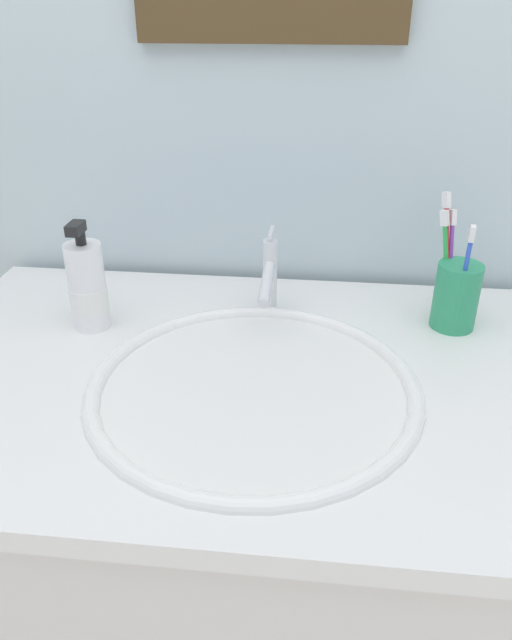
# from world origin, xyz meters

# --- Properties ---
(tiled_wall_back) EXTENTS (2.21, 0.04, 2.40)m
(tiled_wall_back) POSITION_xyz_m (0.00, 0.36, 1.20)
(tiled_wall_back) COLOR silver
(tiled_wall_back) RESTS_ON ground
(vanity_counter) EXTENTS (1.01, 0.64, 0.89)m
(vanity_counter) POSITION_xyz_m (0.00, 0.00, 0.45)
(vanity_counter) COLOR silver
(vanity_counter) RESTS_ON ground
(sink_basin) EXTENTS (0.46, 0.46, 0.10)m
(sink_basin) POSITION_xyz_m (0.01, -0.04, 0.86)
(sink_basin) COLOR white
(sink_basin) RESTS_ON vanity_counter
(faucet) EXTENTS (0.02, 0.15, 0.14)m
(faucet) POSITION_xyz_m (0.01, 0.18, 0.96)
(faucet) COLOR silver
(faucet) RESTS_ON sink_basin
(toothbrush_cup) EXTENTS (0.07, 0.07, 0.11)m
(toothbrush_cup) POSITION_xyz_m (0.31, 0.17, 0.95)
(toothbrush_cup) COLOR #2D9966
(toothbrush_cup) RESTS_ON vanity_counter
(toothbrush_purple) EXTENTS (0.02, 0.05, 0.18)m
(toothbrush_purple) POSITION_xyz_m (0.30, 0.19, 1.00)
(toothbrush_purple) COLOR purple
(toothbrush_purple) RESTS_ON toothbrush_cup
(toothbrush_red) EXTENTS (0.04, 0.05, 0.20)m
(toothbrush_red) POSITION_xyz_m (0.29, 0.20, 1.01)
(toothbrush_red) COLOR red
(toothbrush_red) RESTS_ON toothbrush_cup
(toothbrush_blue) EXTENTS (0.01, 0.03, 0.17)m
(toothbrush_blue) POSITION_xyz_m (0.31, 0.15, 1.00)
(toothbrush_blue) COLOR blue
(toothbrush_blue) RESTS_ON toothbrush_cup
(toothbrush_green) EXTENTS (0.04, 0.03, 0.18)m
(toothbrush_green) POSITION_xyz_m (0.29, 0.19, 1.00)
(toothbrush_green) COLOR green
(toothbrush_green) RESTS_ON toothbrush_cup
(soap_dispenser) EXTENTS (0.06, 0.06, 0.18)m
(soap_dispenser) POSITION_xyz_m (-0.26, 0.10, 0.96)
(soap_dispenser) COLOR white
(soap_dispenser) RESTS_ON vanity_counter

